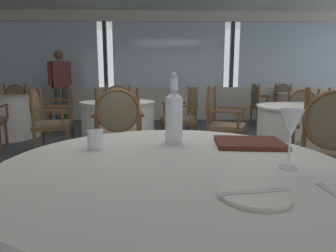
{
  "coord_description": "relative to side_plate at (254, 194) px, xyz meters",
  "views": [
    {
      "loc": [
        -0.18,
        -2.79,
        1.05
      ],
      "look_at": [
        -0.16,
        -1.64,
        0.86
      ],
      "focal_mm": 29.51,
      "sensor_mm": 36.0,
      "label": 1
    }
  ],
  "objects": [
    {
      "name": "dining_chair_1_2",
      "position": [
        2.94,
        4.32,
        -0.23
      ],
      "size": [
        0.54,
        0.48,
        0.9
      ],
      "rotation": [
        0.0,
        0.0,
        7.87
      ],
      "color": "brown",
      "rests_on": "ground_plane"
    },
    {
      "name": "dining_chair_0_2",
      "position": [
        -0.98,
        4.05,
        -0.2
      ],
      "size": [
        0.59,
        0.53,
        0.97
      ],
      "rotation": [
        0.0,
        0.0,
        11.15
      ],
      "color": "brown",
      "rests_on": "ground_plane"
    },
    {
      "name": "background_table_0",
      "position": [
        -0.84,
        3.12,
        -0.38
      ],
      "size": [
        1.02,
        1.02,
        0.75
      ],
      "color": "silver",
      "rests_on": "ground_plane"
    },
    {
      "name": "menu_book",
      "position": [
        0.16,
        0.56,
        0.01
      ],
      "size": [
        0.32,
        0.26,
        0.02
      ],
      "primitive_type": "cube",
      "rotation": [
        0.0,
        0.0,
        -0.09
      ],
      "color": "#512319",
      "rests_on": "foreground_table"
    },
    {
      "name": "foreground_table",
      "position": [
        -0.2,
        0.33,
        -0.38
      ],
      "size": [
        1.24,
        1.24,
        0.75
      ],
      "color": "silver",
      "rests_on": "ground_plane"
    },
    {
      "name": "dining_chair_0_3",
      "position": [
        -1.76,
        2.98,
        -0.21
      ],
      "size": [
        0.53,
        0.59,
        0.93
      ],
      "rotation": [
        0.0,
        0.0,
        12.72
      ],
      "color": "brown",
      "rests_on": "ground_plane"
    },
    {
      "name": "dining_chair_1_1",
      "position": [
        1.91,
        5.32,
        -0.2
      ],
      "size": [
        0.48,
        0.54,
        0.96
      ],
      "rotation": [
        0.0,
        0.0,
        6.3
      ],
      "color": "brown",
      "rests_on": "ground_plane"
    },
    {
      "name": "dining_chair_3_0",
      "position": [
        -3.43,
        5.39,
        -0.19
      ],
      "size": [
        0.62,
        0.57,
        0.95
      ],
      "rotation": [
        0.0,
        0.0,
        5.0
      ],
      "color": "brown",
      "rests_on": "ground_plane"
    },
    {
      "name": "dining_chair_0_0",
      "position": [
        -0.7,
        2.19,
        -0.19
      ],
      "size": [
        0.59,
        0.53,
        0.97
      ],
      "rotation": [
        0.0,
        0.0,
        8.01
      ],
      "color": "brown",
      "rests_on": "ground_plane"
    },
    {
      "name": "dining_chair_0_1",
      "position": [
        0.08,
        3.27,
        -0.2
      ],
      "size": [
        0.53,
        0.59,
        0.95
      ],
      "rotation": [
        0.0,
        0.0,
        9.58
      ],
      "color": "brown",
      "rests_on": "ground_plane"
    },
    {
      "name": "water_bottle",
      "position": [
        -0.18,
        0.61,
        0.13
      ],
      "size": [
        0.08,
        0.08,
        0.33
      ],
      "color": "white",
      "rests_on": "foreground_table"
    },
    {
      "name": "side_plate",
      "position": [
        0.0,
        0.0,
        0.0
      ],
      "size": [
        0.18,
        0.18,
        0.01
      ],
      "primitive_type": "cylinder",
      "color": "silver",
      "rests_on": "foreground_table"
    },
    {
      "name": "dining_chair_2_1",
      "position": [
        1.85,
        3.35,
        -0.23
      ],
      "size": [
        0.63,
        0.6,
        0.91
      ],
      "rotation": [
        0.0,
        0.0,
        10.62
      ],
      "color": "brown",
      "rests_on": "ground_plane"
    },
    {
      "name": "window_wall_far",
      "position": [
        -0.06,
        6.57,
        0.33
      ],
      "size": [
        10.3,
        0.14,
        2.73
      ],
      "color": "silver",
      "rests_on": "ground_plane"
    },
    {
      "name": "dining_chair_3_3",
      "position": [
        -2.12,
        4.68,
        -0.21
      ],
      "size": [
        0.57,
        0.62,
        0.92
      ],
      "rotation": [
        0.0,
        0.0,
        9.71
      ],
      "color": "brown",
      "rests_on": "ground_plane"
    },
    {
      "name": "wine_glass",
      "position": [
        0.19,
        0.22,
        0.14
      ],
      "size": [
        0.08,
        0.08,
        0.2
      ],
      "color": "white",
      "rests_on": "foreground_table"
    },
    {
      "name": "dining_chair_2_2",
      "position": [
        0.5,
        2.77,
        -0.2
      ],
      "size": [
        0.6,
        0.63,
        0.97
      ],
      "rotation": [
        0.0,
        0.0,
        12.19
      ],
      "color": "brown",
      "rests_on": "ground_plane"
    },
    {
      "name": "diner_person_0",
      "position": [
        -2.62,
        5.93,
        0.22
      ],
      "size": [
        0.45,
        0.37,
        1.71
      ],
      "rotation": [
        0.0,
        0.0,
        5.31
      ],
      "color": "#424C42",
      "rests_on": "ground_plane"
    },
    {
      "name": "background_table_1",
      "position": [
        2.93,
        5.33,
        -0.38
      ],
      "size": [
        1.18,
        1.18,
        0.75
      ],
      "color": "silver",
      "rests_on": "ground_plane"
    },
    {
      "name": "ground_plane",
      "position": [
        -0.06,
        2.12,
        -0.76
      ],
      "size": [
        15.42,
        15.42,
        0.0
      ],
      "primitive_type": "plane",
      "color": "#4C5156"
    },
    {
      "name": "butter_knife",
      "position": [
        0.0,
        0.0,
        0.01
      ],
      "size": [
        0.2,
        0.05,
        0.0
      ],
      "primitive_type": "cube",
      "rotation": [
        0.0,
        0.0,
        0.15
      ],
      "color": "silver",
      "rests_on": "foreground_table"
    },
    {
      "name": "dining_chair_2_3",
      "position": [
        1.08,
        1.41,
        -0.18
      ],
      "size": [
        0.63,
        0.6,
        0.99
      ],
      "rotation": [
        0.0,
        0.0,
        13.76
      ],
      "color": "brown",
      "rests_on": "ground_plane"
    },
    {
      "name": "background_table_2",
      "position": [
        1.47,
        2.38,
        -0.38
      ],
      "size": [
        1.23,
        1.23,
        0.75
      ],
      "color": "silver",
      "rests_on": "ground_plane"
    },
    {
      "name": "background_table_3",
      "position": [
        -3.13,
        4.38,
        -0.38
      ],
      "size": [
        1.26,
        1.26,
        0.75
      ],
      "color": "silver",
      "rests_on": "ground_plane"
    },
    {
      "name": "dining_chair_1_0",
      "position": [
        2.91,
        6.35,
        -0.21
      ],
      "size": [
        0.54,
        0.48,
        0.95
      ],
      "rotation": [
        0.0,
        0.0,
        4.73
      ],
      "color": "brown",
      "rests_on": "ground_plane"
    },
    {
      "name": "water_tumbler",
      "position": [
        -0.53,
        0.51,
        0.03
      ],
      "size": [
        0.07,
        0.07,
        0.08
      ],
      "primitive_type": "cylinder",
      "color": "white",
      "rests_on": "foreground_table"
    }
  ]
}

